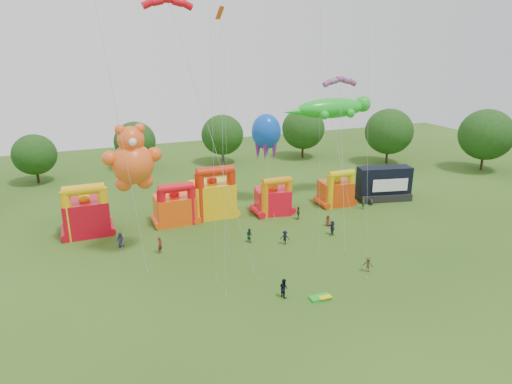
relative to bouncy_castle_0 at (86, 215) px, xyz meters
name	(u,v)px	position (x,y,z in m)	size (l,w,h in m)	color
ground	(343,328)	(18.77, -29.10, -2.60)	(160.00, 160.00, 0.00)	#2A4B15
tree_ring	(331,260)	(17.57, -28.48, 3.66)	(125.79, 127.92, 12.07)	#352314
bouncy_castle_0	(86,215)	(0.00, 0.00, 0.00)	(5.42, 4.36, 6.88)	red
bouncy_castle_1	(175,207)	(11.04, -0.42, -0.38)	(5.12, 4.12, 5.84)	#FD520D
bouncy_castle_2	(213,197)	(16.45, 0.21, 0.20)	(5.75, 4.66, 7.41)	yellow
bouncy_castle_3	(273,199)	(24.53, -2.05, -0.48)	(5.32, 4.60, 5.56)	red
bouncy_castle_4	(336,191)	(34.61, -2.25, -0.48)	(4.94, 4.19, 5.53)	#DD3F0C
stage_trailer	(384,184)	(42.55, -2.96, -0.12)	(8.47, 4.69, 5.15)	black
teddy_bear_kite	(132,170)	(5.04, -7.90, 7.27)	(6.28, 4.46, 14.90)	#FD591C
gecko_kite	(336,134)	(35.75, 0.51, 7.35)	(14.80, 11.10, 15.23)	green
octopus_kite	(268,160)	(25.15, 1.26, 4.28)	(4.28, 9.61, 13.32)	blue
parafoil_kites	(235,143)	(15.31, -12.26, 10.21)	(32.54, 15.14, 32.43)	red
diamond_kites	(271,113)	(18.49, -14.39, 13.48)	(16.99, 17.34, 37.39)	#DB470A
folded_kite_bundle	(321,298)	(19.31, -24.38, -2.46)	(2.02, 1.12, 0.31)	green
spectator_0	(121,240)	(3.34, -5.41, -1.71)	(0.87, 0.56, 1.78)	#262840
spectator_1	(160,245)	(7.34, -8.78, -1.63)	(0.71, 0.47, 1.95)	maroon
spectator_2	(249,235)	(17.85, -9.82, -1.73)	(0.85, 0.66, 1.75)	#1A422F
spectator_3	(285,237)	(21.53, -12.03, -1.75)	(1.10, 0.63, 1.71)	black
spectator_4	(298,213)	(26.71, -5.44, -1.70)	(1.06, 0.44, 1.81)	#383116
spectator_5	(332,228)	(28.19, -11.74, -1.68)	(1.71, 0.55, 1.85)	#28233B
spectator_6	(328,221)	(29.19, -9.07, -1.84)	(0.74, 0.48, 1.52)	maroon
spectator_7	(364,203)	(37.37, -5.30, -1.78)	(0.60, 0.39, 1.65)	#1C472B
spectator_8	(284,288)	(16.26, -22.70, -1.67)	(0.91, 0.71, 1.86)	black
spectator_9	(368,264)	(26.60, -21.51, -1.76)	(1.08, 0.62, 1.68)	#423D1A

